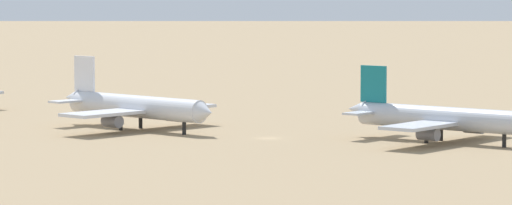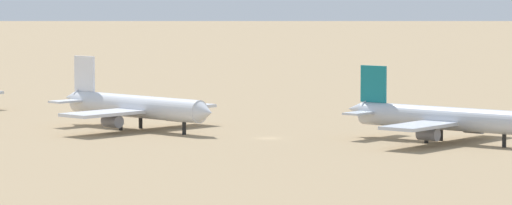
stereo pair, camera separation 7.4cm
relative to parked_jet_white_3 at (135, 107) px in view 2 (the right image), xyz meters
name	(u,v)px [view 2 (the right image)]	position (x,y,z in m)	size (l,w,h in m)	color
ground	(269,138)	(29.55, 0.63, -4.43)	(4000.00, 4000.00, 0.00)	#9E8460
parked_jet_white_3	(135,107)	(0.00, 0.00, 0.00)	(40.73, 34.77, 13.50)	silver
parked_jet_teal_4	(440,118)	(58.33, 10.83, -0.17)	(39.30, 33.24, 12.97)	silver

